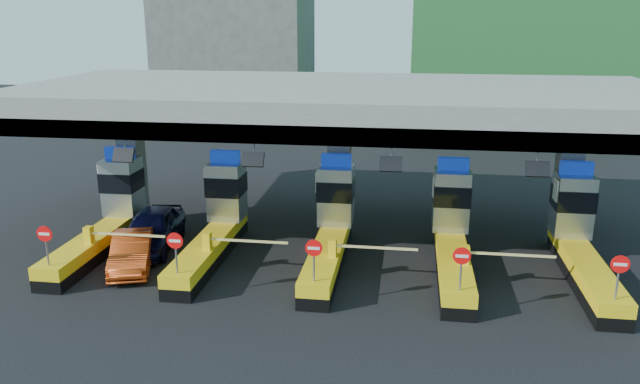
# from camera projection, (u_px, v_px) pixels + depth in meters

# --- Properties ---
(ground) EXTENTS (120.00, 120.00, 0.00)m
(ground) POSITION_uv_depth(u_px,v_px,m) (331.00, 259.00, 26.47)
(ground) COLOR black
(ground) RESTS_ON ground
(toll_canopy) EXTENTS (28.00, 12.09, 7.00)m
(toll_canopy) POSITION_uv_depth(u_px,v_px,m) (340.00, 105.00, 27.51)
(toll_canopy) COLOR slate
(toll_canopy) RESTS_ON ground
(toll_lane_far_left) EXTENTS (4.43, 8.00, 4.16)m
(toll_lane_far_left) POSITION_uv_depth(u_px,v_px,m) (109.00, 215.00, 27.74)
(toll_lane_far_left) COLOR black
(toll_lane_far_left) RESTS_ON ground
(toll_lane_left) EXTENTS (4.43, 8.00, 4.16)m
(toll_lane_left) POSITION_uv_depth(u_px,v_px,m) (218.00, 220.00, 27.04)
(toll_lane_left) COLOR black
(toll_lane_left) RESTS_ON ground
(toll_lane_center) EXTENTS (4.43, 8.00, 4.16)m
(toll_lane_center) POSITION_uv_depth(u_px,v_px,m) (332.00, 225.00, 26.35)
(toll_lane_center) COLOR black
(toll_lane_center) RESTS_ON ground
(toll_lane_right) EXTENTS (4.43, 8.00, 4.16)m
(toll_lane_right) POSITION_uv_depth(u_px,v_px,m) (452.00, 231.00, 25.66)
(toll_lane_right) COLOR black
(toll_lane_right) RESTS_ON ground
(toll_lane_far_right) EXTENTS (4.43, 8.00, 4.16)m
(toll_lane_far_right) POSITION_uv_depth(u_px,v_px,m) (579.00, 237.00, 24.96)
(toll_lane_far_right) COLOR black
(toll_lane_far_right) RESTS_ON ground
(bg_building_concrete) EXTENTS (14.00, 10.00, 18.00)m
(bg_building_concrete) POSITION_uv_depth(u_px,v_px,m) (235.00, 24.00, 60.17)
(bg_building_concrete) COLOR #4C4C49
(bg_building_concrete) RESTS_ON ground
(van) EXTENTS (2.65, 5.35, 1.75)m
(van) POSITION_uv_depth(u_px,v_px,m) (152.00, 229.00, 27.43)
(van) COLOR black
(van) RESTS_ON ground
(red_car) EXTENTS (2.73, 4.54, 1.41)m
(red_car) POSITION_uv_depth(u_px,v_px,m) (132.00, 251.00, 25.35)
(red_car) COLOR #A6330C
(red_car) RESTS_ON ground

